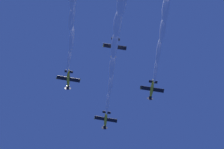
{
  "coord_description": "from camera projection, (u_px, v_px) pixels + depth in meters",
  "views": [
    {
      "loc": [
        10.13,
        31.39,
        1.43
      ],
      "look_at": [
        4.19,
        15.14,
        90.27
      ],
      "focal_mm": 44.26,
      "sensor_mm": 36.0,
      "label": 1
    }
  ],
  "objects": [
    {
      "name": "airplane_lead",
      "position": [
        106.0,
        120.0,
        96.27
      ],
      "size": [
        8.05,
        7.19,
        2.84
      ],
      "color": "gold"
    },
    {
      "name": "airplane_left_wingman",
      "position": [
        68.0,
        80.0,
        92.26
      ],
      "size": [
        8.04,
        7.18,
        3.04
      ],
      "color": "gold"
    },
    {
      "name": "airplane_right_wingman",
      "position": [
        152.0,
        90.0,
        92.97
      ],
      "size": [
        8.05,
        7.21,
        2.63
      ],
      "color": "gold"
    },
    {
      "name": "airplane_slot_tail",
      "position": [
        114.0,
        48.0,
        92.45
      ],
      "size": [
        7.97,
        7.2,
        2.97
      ],
      "color": "gold"
    },
    {
      "name": "smoke_trail_lead",
      "position": [
        121.0,
        3.0,
        82.61
      ],
      "size": [
        15.13,
        53.96,
        11.0
      ],
      "color": "white"
    }
  ]
}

